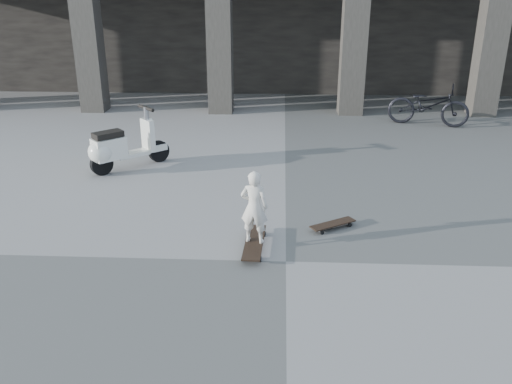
{
  "coord_description": "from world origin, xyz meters",
  "views": [
    {
      "loc": [
        -0.09,
        -6.39,
        3.56
      ],
      "look_at": [
        -0.44,
        0.86,
        0.65
      ],
      "focal_mm": 38.0,
      "sensor_mm": 36.0,
      "label": 1
    }
  ],
  "objects_px": {
    "child": "(254,207)",
    "longboard": "(254,243)",
    "scooter": "(116,148)",
    "skateboard_spare": "(333,224)",
    "bicycle": "(428,105)"
  },
  "relations": [
    {
      "from": "child",
      "to": "longboard",
      "type": "bearing_deg",
      "value": 100.01
    },
    {
      "from": "longboard",
      "to": "scooter",
      "type": "relative_size",
      "value": 0.81
    },
    {
      "from": "skateboard_spare",
      "to": "bicycle",
      "type": "height_order",
      "value": "bicycle"
    },
    {
      "from": "longboard",
      "to": "scooter",
      "type": "bearing_deg",
      "value": 44.83
    },
    {
      "from": "bicycle",
      "to": "skateboard_spare",
      "type": "bearing_deg",
      "value": 171.33
    },
    {
      "from": "skateboard_spare",
      "to": "scooter",
      "type": "relative_size",
      "value": 0.54
    },
    {
      "from": "skateboard_spare",
      "to": "scooter",
      "type": "xyz_separation_m",
      "value": [
        -3.97,
        2.4,
        0.4
      ]
    },
    {
      "from": "child",
      "to": "scooter",
      "type": "height_order",
      "value": "scooter"
    },
    {
      "from": "child",
      "to": "scooter",
      "type": "xyz_separation_m",
      "value": [
        -2.82,
        3.09,
        -0.16
      ]
    },
    {
      "from": "skateboard_spare",
      "to": "bicycle",
      "type": "distance_m",
      "value": 6.9
    },
    {
      "from": "longboard",
      "to": "skateboard_spare",
      "type": "bearing_deg",
      "value": -56.49
    },
    {
      "from": "child",
      "to": "bicycle",
      "type": "bearing_deg",
      "value": -110.26
    },
    {
      "from": "child",
      "to": "scooter",
      "type": "relative_size",
      "value": 0.77
    },
    {
      "from": "skateboard_spare",
      "to": "bicycle",
      "type": "xyz_separation_m",
      "value": [
        2.9,
        6.24,
        0.45
      ]
    },
    {
      "from": "scooter",
      "to": "bicycle",
      "type": "bearing_deg",
      "value": -13.42
    }
  ]
}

